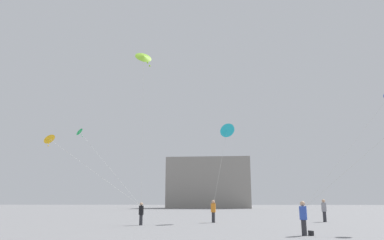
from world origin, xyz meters
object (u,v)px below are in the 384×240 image
object	(u,v)px
kite_lime_diamond	(144,59)
handbag_beside_flyer	(311,233)
person_in_orange	(213,210)
kite_amber_diamond	(50,139)
person_in_grey	(324,209)
building_left_hall	(209,183)
kite_emerald_diamond	(80,132)
person_in_black	(141,213)
kite_cyan_diamond	(227,130)
person_in_blue	(303,217)

from	to	relation	value
kite_lime_diamond	handbag_beside_flyer	size ratio (longest dim) A/B	28.23
person_in_orange	handbag_beside_flyer	size ratio (longest dim) A/B	5.55
kite_amber_diamond	handbag_beside_flyer	size ratio (longest dim) A/B	25.30
person_in_grey	building_left_hall	world-z (taller)	building_left_hall
building_left_hall	kite_emerald_diamond	bearing A→B (deg)	-107.99
kite_lime_diamond	kite_amber_diamond	bearing A→B (deg)	140.01
person_in_black	person_in_orange	bearing A→B (deg)	59.75
kite_emerald_diamond	kite_amber_diamond	bearing A→B (deg)	-75.42
kite_amber_diamond	kite_cyan_diamond	xyz separation A→B (m)	(13.93, 4.39, 1.38)
person_in_orange	handbag_beside_flyer	distance (m)	11.82
person_in_black	person_in_orange	size ratio (longest dim) A/B	0.90
kite_cyan_diamond	kite_amber_diamond	bearing A→B (deg)	-162.52
person_in_blue	person_in_grey	world-z (taller)	person_in_grey
handbag_beside_flyer	kite_lime_diamond	bearing A→B (deg)	-179.55
kite_amber_diamond	building_left_hall	size ratio (longest dim) A/B	0.41
person_in_blue	kite_lime_diamond	bearing A→B (deg)	-42.32
person_in_orange	kite_lime_diamond	size ratio (longest dim) A/B	0.20
kite_emerald_diamond	kite_lime_diamond	xyz separation A→B (m)	(13.14, -23.66, -0.30)
person_in_black	kite_lime_diamond	distance (m)	11.49
kite_cyan_diamond	handbag_beside_flyer	world-z (taller)	kite_cyan_diamond
person_in_grey	kite_lime_diamond	size ratio (longest dim) A/B	0.20
person_in_blue	kite_cyan_diamond	size ratio (longest dim) A/B	0.24
person_in_blue	person_in_orange	size ratio (longest dim) A/B	0.96
person_in_orange	kite_amber_diamond	size ratio (longest dim) A/B	0.22
person_in_orange	person_in_grey	bearing A→B (deg)	63.82
kite_cyan_diamond	kite_lime_diamond	distance (m)	13.05
building_left_hall	handbag_beside_flyer	xyz separation A→B (m)	(7.33, -68.84, -5.77)
person_in_black	kite_lime_diamond	bearing A→B (deg)	-53.56
kite_cyan_diamond	building_left_hall	size ratio (longest dim) A/B	0.36
kite_amber_diamond	kite_lime_diamond	distance (m)	12.14
person_in_blue	kite_amber_diamond	bearing A→B (deg)	-65.42
person_in_black	kite_lime_diamond	xyz separation A→B (m)	(1.42, -7.11, 8.92)
person_in_blue	kite_emerald_diamond	xyz separation A→B (m)	(-21.67, 23.69, 9.16)
person_in_blue	person_in_grey	size ratio (longest dim) A/B	0.92
kite_emerald_diamond	kite_cyan_diamond	distance (m)	21.75
kite_emerald_diamond	building_left_hall	size ratio (longest dim) A/B	0.88
person_in_blue	handbag_beside_flyer	world-z (taller)	person_in_blue
person_in_orange	person_in_grey	size ratio (longest dim) A/B	0.96
person_in_orange	kite_cyan_diamond	distance (m)	7.04
person_in_black	kite_emerald_diamond	world-z (taller)	kite_emerald_diamond
kite_emerald_diamond	kite_lime_diamond	size ratio (longest dim) A/B	1.93
kite_amber_diamond	handbag_beside_flyer	distance (m)	20.30
building_left_hall	person_in_grey	bearing A→B (deg)	-78.62
person_in_black	kite_cyan_diamond	xyz separation A→B (m)	(6.42, 4.77, 6.92)
building_left_hall	handbag_beside_flyer	world-z (taller)	building_left_hall
person_in_orange	person_in_grey	distance (m)	9.36
person_in_grey	handbag_beside_flyer	xyz separation A→B (m)	(-4.06, -12.23, -0.89)
kite_emerald_diamond	kite_cyan_diamond	xyz separation A→B (m)	(18.14, -11.78, -2.30)
person_in_black	kite_emerald_diamond	size ratio (longest dim) A/B	0.09
kite_lime_diamond	handbag_beside_flyer	xyz separation A→B (m)	(8.88, 0.07, -9.67)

